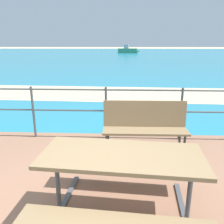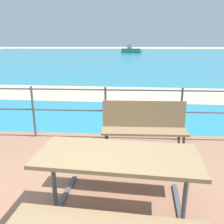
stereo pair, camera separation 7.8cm
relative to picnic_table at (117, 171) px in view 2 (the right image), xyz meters
name	(u,v)px [view 2 (the right image)]	position (x,y,z in m)	size (l,w,h in m)	color
sea_water	(124,55)	(-0.32, 39.90, -0.66)	(90.00, 90.00, 0.01)	teal
beach_strip	(116,94)	(-0.32, 6.88, -0.66)	(54.00, 2.87, 0.01)	beige
picnic_table	(117,171)	(0.00, 0.00, 0.00)	(1.75, 1.56, 0.80)	#8C704C
park_bench	(144,123)	(0.40, 1.67, -0.06)	(1.45, 0.43, 0.92)	#8C704C
railing_fence	(106,106)	(-0.32, 2.27, 0.07)	(5.94, 0.04, 1.06)	#4C5156
boat_mid	(132,50)	(1.12, 45.98, -0.10)	(4.43, 1.78, 1.66)	#338466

